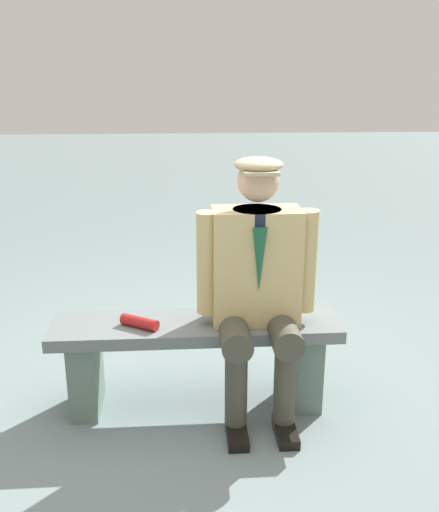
% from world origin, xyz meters
% --- Properties ---
extents(ground_plane, '(30.00, 30.00, 0.00)m').
position_xyz_m(ground_plane, '(0.00, 0.00, 0.00)').
color(ground_plane, slate).
extents(bench, '(1.47, 0.36, 0.48)m').
position_xyz_m(bench, '(0.00, 0.00, 0.33)').
color(bench, slate).
rests_on(bench, ground).
extents(seated_man, '(0.60, 0.56, 1.32)m').
position_xyz_m(seated_man, '(-0.30, 0.06, 0.72)').
color(seated_man, tan).
rests_on(seated_man, ground).
extents(rolled_magazine, '(0.20, 0.15, 0.06)m').
position_xyz_m(rolled_magazine, '(0.28, 0.05, 0.51)').
color(rolled_magazine, '#B21E1E').
rests_on(rolled_magazine, bench).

